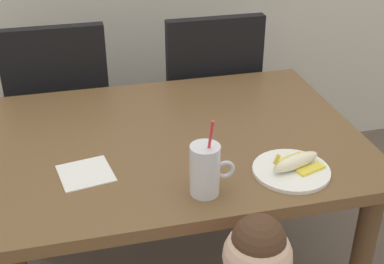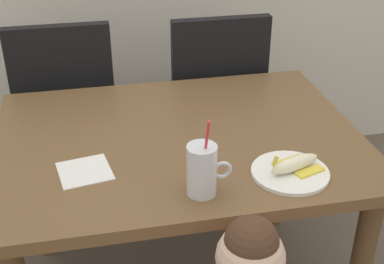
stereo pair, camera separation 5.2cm
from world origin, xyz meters
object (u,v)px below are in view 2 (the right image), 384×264
(milk_cup, at_px, (202,173))
(paper_napkin, at_px, (85,171))
(dining_table, at_px, (179,163))
(snack_plate, at_px, (290,173))
(dining_chair_left, at_px, (68,108))
(dining_chair_right, at_px, (213,98))
(peeled_banana, at_px, (295,164))

(milk_cup, relative_size, paper_napkin, 1.65)
(dining_table, bearing_deg, milk_cup, -88.83)
(milk_cup, height_order, snack_plate, milk_cup)
(paper_napkin, bearing_deg, snack_plate, -12.88)
(dining_chair_left, height_order, dining_chair_right, same)
(milk_cup, distance_m, peeled_banana, 0.29)
(milk_cup, bearing_deg, dining_chair_left, 111.19)
(dining_table, distance_m, peeled_banana, 0.44)
(snack_plate, bearing_deg, dining_chair_left, 124.38)
(dining_table, relative_size, snack_plate, 5.26)
(dining_table, height_order, snack_plate, snack_plate)
(dining_table, xyz_separation_m, dining_chair_left, (-0.38, 0.68, -0.09))
(dining_chair_left, height_order, snack_plate, dining_chair_left)
(dining_table, relative_size, dining_chair_right, 1.26)
(dining_chair_left, xyz_separation_m, peeled_banana, (0.68, -0.97, 0.22))
(milk_cup, bearing_deg, dining_table, 91.17)
(peeled_banana, bearing_deg, paper_napkin, 167.81)
(dining_chair_left, xyz_separation_m, paper_napkin, (0.07, -0.84, 0.19))
(dining_table, distance_m, dining_chair_left, 0.79)
(dining_chair_right, distance_m, peeled_banana, 0.96)
(dining_chair_right, distance_m, snack_plate, 0.96)
(dining_chair_right, bearing_deg, peeled_banana, 91.00)
(dining_chair_left, relative_size, snack_plate, 4.17)
(dining_chair_left, height_order, peeled_banana, dining_chair_left)
(dining_table, xyz_separation_m, peeled_banana, (0.30, -0.29, 0.14))
(dining_chair_left, bearing_deg, milk_cup, 111.19)
(peeled_banana, bearing_deg, milk_cup, -171.89)
(dining_chair_right, xyz_separation_m, paper_napkin, (-0.59, -0.80, 0.19))
(dining_chair_left, bearing_deg, dining_table, 119.52)
(dining_chair_right, relative_size, snack_plate, 4.17)
(dining_table, relative_size, milk_cup, 4.88)
(dining_chair_right, height_order, milk_cup, milk_cup)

